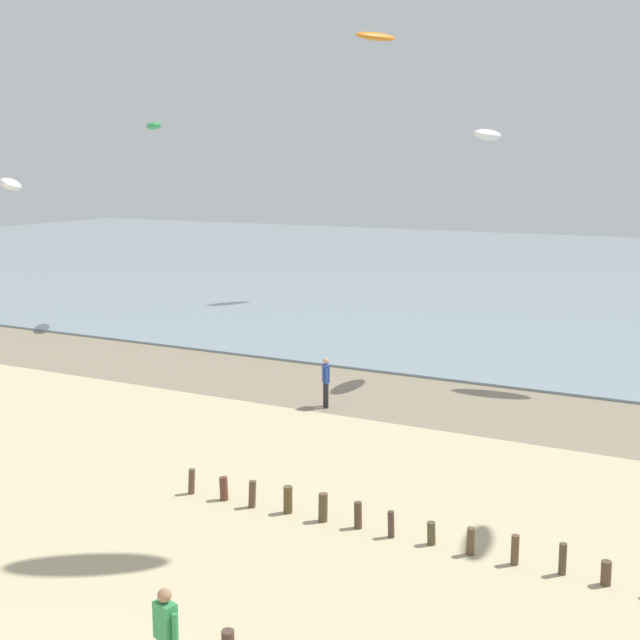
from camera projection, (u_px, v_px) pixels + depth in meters
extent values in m
cube|color=gray|center=(462.00, 406.00, 28.77)|extent=(120.00, 5.88, 0.01)
cube|color=#7F939E|center=(626.00, 276.00, 61.82)|extent=(160.00, 70.00, 0.10)
cylinder|color=brown|center=(192.00, 481.00, 21.02)|extent=(0.19, 0.17, 0.65)
cylinder|color=brown|center=(224.00, 489.00, 20.63)|extent=(0.22, 0.20, 0.59)
cylinder|color=brown|center=(252.00, 494.00, 20.18)|extent=(0.20, 0.19, 0.67)
cylinder|color=brown|center=(288.00, 500.00, 19.85)|extent=(0.23, 0.23, 0.66)
cylinder|color=brown|center=(323.00, 507.00, 19.39)|extent=(0.22, 0.23, 0.67)
cylinder|color=#4F3C29|center=(358.00, 515.00, 19.03)|extent=(0.19, 0.19, 0.62)
cylinder|color=#4E3B32|center=(391.00, 524.00, 18.55)|extent=(0.17, 0.15, 0.61)
cylinder|color=brown|center=(431.00, 533.00, 18.21)|extent=(0.19, 0.19, 0.52)
cylinder|color=brown|center=(471.00, 541.00, 17.72)|extent=(0.19, 0.19, 0.61)
cylinder|color=brown|center=(515.00, 550.00, 17.29)|extent=(0.16, 0.17, 0.63)
cylinder|color=brown|center=(563.00, 559.00, 16.86)|extent=(0.15, 0.18, 0.66)
cylinder|color=brown|center=(606.00, 573.00, 16.45)|extent=(0.21, 0.21, 0.49)
cube|color=#338C4C|center=(165.00, 621.00, 12.97)|extent=(0.41, 0.31, 0.60)
sphere|color=#9E7051|center=(164.00, 595.00, 12.89)|extent=(0.22, 0.22, 0.22)
cylinder|color=#338C4C|center=(156.00, 618.00, 13.14)|extent=(0.09, 0.09, 0.52)
cylinder|color=#338C4C|center=(175.00, 630.00, 12.82)|extent=(0.09, 0.09, 0.52)
cylinder|color=#232328|center=(325.00, 394.00, 28.63)|extent=(0.16, 0.16, 0.88)
cylinder|color=#232328|center=(326.00, 395.00, 28.41)|extent=(0.16, 0.16, 0.88)
cube|color=#2D4CA5|center=(326.00, 373.00, 28.39)|extent=(0.38, 0.42, 0.60)
sphere|color=tan|center=(326.00, 361.00, 28.31)|extent=(0.22, 0.22, 0.22)
cylinder|color=#2D4CA5|center=(325.00, 373.00, 28.63)|extent=(0.09, 0.09, 0.52)
cylinder|color=#2D4CA5|center=(327.00, 376.00, 28.16)|extent=(0.09, 0.09, 0.52)
ellipsoid|color=white|center=(11.00, 184.00, 34.45)|extent=(2.61, 2.67, 0.73)
ellipsoid|color=orange|center=(376.00, 37.00, 49.27)|extent=(2.27, 2.93, 0.74)
ellipsoid|color=green|center=(154.00, 126.00, 41.95)|extent=(2.08, 2.21, 0.45)
ellipsoid|color=white|center=(488.00, 135.00, 31.18)|extent=(0.85, 2.46, 0.51)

